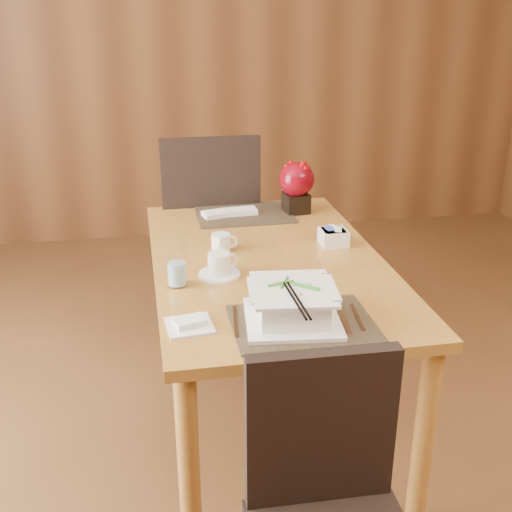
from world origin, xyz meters
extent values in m
cube|color=brown|center=(0.00, 3.00, 1.40)|extent=(5.00, 0.02, 2.80)
cube|color=#AF7830|center=(0.00, 0.60, 0.73)|extent=(0.90, 1.50, 0.04)
cylinder|color=#AF7830|center=(-0.39, -0.09, 0.35)|extent=(0.07, 0.07, 0.71)
cylinder|color=#AF7830|center=(-0.39, 1.29, 0.35)|extent=(0.07, 0.07, 0.71)
cylinder|color=#AF7830|center=(0.39, -0.09, 0.35)|extent=(0.07, 0.07, 0.71)
cylinder|color=#AF7830|center=(0.39, 1.29, 0.35)|extent=(0.07, 0.07, 0.71)
cube|color=black|center=(0.00, 0.05, 0.75)|extent=(0.45, 0.33, 0.01)
cube|color=black|center=(0.00, 1.15, 0.75)|extent=(0.45, 0.33, 0.01)
cube|color=white|center=(-0.03, 0.07, 0.76)|extent=(0.33, 0.33, 0.01)
cube|color=white|center=(-0.03, 0.07, 0.81)|extent=(0.24, 0.24, 0.10)
cylinder|color=tan|center=(-0.03, 0.07, 0.82)|extent=(0.20, 0.20, 0.08)
cylinder|color=white|center=(-0.21, 0.47, 0.76)|extent=(0.16, 0.16, 0.01)
cylinder|color=white|center=(-0.21, 0.47, 0.80)|extent=(0.10, 0.10, 0.08)
cylinder|color=black|center=(-0.21, 0.47, 0.83)|extent=(0.07, 0.07, 0.01)
cylinder|color=white|center=(-0.37, 0.41, 0.83)|extent=(0.09, 0.09, 0.17)
cube|color=white|center=(0.30, 0.70, 0.78)|extent=(0.11, 0.11, 0.07)
cube|color=black|center=(0.25, 1.15, 0.80)|extent=(0.12, 0.12, 0.09)
sphere|color=maroon|center=(0.25, 1.15, 0.91)|extent=(0.17, 0.17, 0.17)
cube|color=white|center=(-0.36, 0.10, 0.75)|extent=(0.16, 0.16, 0.01)
cube|color=black|center=(-0.06, -0.37, 0.67)|extent=(0.40, 0.06, 0.45)
cube|color=black|center=(-0.13, 1.56, 0.51)|extent=(0.51, 0.51, 0.07)
cube|color=black|center=(-0.14, 1.33, 0.81)|extent=(0.48, 0.06, 0.55)
cylinder|color=black|center=(0.08, 1.76, 0.24)|extent=(0.04, 0.04, 0.47)
cylinder|color=black|center=(0.07, 1.35, 0.24)|extent=(0.04, 0.04, 0.47)
cylinder|color=black|center=(-0.34, 1.77, 0.24)|extent=(0.04, 0.04, 0.47)
cylinder|color=black|center=(-0.34, 1.35, 0.24)|extent=(0.04, 0.04, 0.47)
camera|label=1|loc=(-0.48, -1.69, 1.73)|focal=45.00mm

